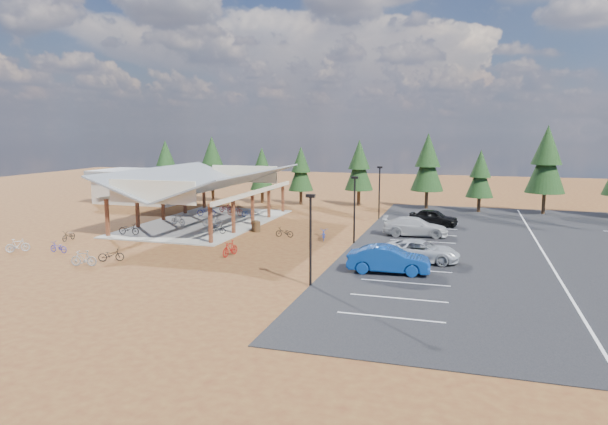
# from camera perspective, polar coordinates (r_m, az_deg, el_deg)

# --- Properties ---
(ground) EXTENTS (140.00, 140.00, 0.00)m
(ground) POSITION_cam_1_polar(r_m,az_deg,el_deg) (41.17, -2.13, -3.38)
(ground) COLOR #5D2D18
(ground) RESTS_ON ground
(asphalt_lot) EXTENTS (27.00, 44.00, 0.04)m
(asphalt_lot) POSITION_cam_1_polar(r_m,az_deg,el_deg) (42.29, 23.82, -3.77)
(asphalt_lot) COLOR black
(asphalt_lot) RESTS_ON ground
(concrete_pad) EXTENTS (10.60, 18.60, 0.10)m
(concrete_pad) POSITION_cam_1_polar(r_m,az_deg,el_deg) (51.37, -10.17, -1.04)
(concrete_pad) COLOR gray
(concrete_pad) RESTS_ON ground
(bike_pavilion) EXTENTS (11.65, 19.40, 4.97)m
(bike_pavilion) POSITION_cam_1_polar(r_m,az_deg,el_deg) (50.88, -10.29, 3.15)
(bike_pavilion) COLOR #532717
(bike_pavilion) RESTS_ON concrete_pad
(outbuilding) EXTENTS (11.00, 7.00, 3.90)m
(outbuilding) POSITION_cam_1_polar(r_m,az_deg,el_deg) (67.57, -16.60, 2.73)
(outbuilding) COLOR #ADA593
(outbuilding) RESTS_ON ground
(lamp_post_0) EXTENTS (0.50, 0.25, 5.14)m
(lamp_post_0) POSITION_cam_1_polar(r_m,az_deg,el_deg) (29.76, 0.69, -2.20)
(lamp_post_0) COLOR black
(lamp_post_0) RESTS_ON ground
(lamp_post_1) EXTENTS (0.50, 0.25, 5.14)m
(lamp_post_1) POSITION_cam_1_polar(r_m,az_deg,el_deg) (41.27, 5.33, 0.81)
(lamp_post_1) COLOR black
(lamp_post_1) RESTS_ON ground
(lamp_post_2) EXTENTS (0.50, 0.25, 5.14)m
(lamp_post_2) POSITION_cam_1_polar(r_m,az_deg,el_deg) (53.00, 7.94, 2.50)
(lamp_post_2) COLOR black
(lamp_post_2) RESTS_ON ground
(trash_bin_0) EXTENTS (0.60, 0.60, 0.90)m
(trash_bin_0) POSITION_cam_1_polar(r_m,az_deg,el_deg) (46.62, -5.17, -1.42)
(trash_bin_0) COLOR #432D18
(trash_bin_0) RESTS_ON ground
(trash_bin_1) EXTENTS (0.60, 0.60, 0.90)m
(trash_bin_1) POSITION_cam_1_polar(r_m,az_deg,el_deg) (46.22, -4.98, -1.51)
(trash_bin_1) COLOR #432D18
(trash_bin_1) RESTS_ON ground
(pine_0) EXTENTS (3.15, 3.15, 7.34)m
(pine_0) POSITION_cam_1_polar(r_m,az_deg,el_deg) (71.27, -14.35, 5.09)
(pine_0) COLOR #382314
(pine_0) RESTS_ON ground
(pine_1) EXTENTS (3.38, 3.38, 7.88)m
(pine_1) POSITION_cam_1_polar(r_m,az_deg,el_deg) (67.00, -9.65, 5.31)
(pine_1) COLOR #382314
(pine_1) RESTS_ON ground
(pine_2) EXTENTS (2.83, 2.83, 6.59)m
(pine_2) POSITION_cam_1_polar(r_m,az_deg,el_deg) (64.45, -4.45, 4.57)
(pine_2) COLOR #382314
(pine_2) RESTS_ON ground
(pine_3) EXTENTS (2.90, 2.90, 6.74)m
(pine_3) POSITION_cam_1_polar(r_m,az_deg,el_deg) (62.85, -0.33, 4.58)
(pine_3) COLOR #382314
(pine_3) RESTS_ON ground
(pine_4) EXTENTS (3.23, 3.23, 7.53)m
(pine_4) POSITION_cam_1_polar(r_m,az_deg,el_deg) (61.96, 5.83, 4.92)
(pine_4) COLOR #382314
(pine_4) RESTS_ON ground
(pine_5) EXTENTS (3.56, 3.56, 8.29)m
(pine_5) POSITION_cam_1_polar(r_m,az_deg,el_deg) (60.76, 12.89, 5.12)
(pine_5) COLOR #382314
(pine_5) RESTS_ON ground
(pine_6) EXTENTS (2.83, 2.83, 6.59)m
(pine_6) POSITION_cam_1_polar(r_m,az_deg,el_deg) (59.79, 18.06, 3.85)
(pine_6) COLOR #382314
(pine_6) RESTS_ON ground
(pine_7) EXTENTS (3.92, 3.92, 9.13)m
(pine_7) POSITION_cam_1_polar(r_m,az_deg,el_deg) (60.62, 24.16, 5.06)
(pine_7) COLOR #382314
(pine_7) RESTS_ON ground
(bike_0) EXTENTS (1.83, 0.73, 0.94)m
(bike_0) POSITION_cam_1_polar(r_m,az_deg,el_deg) (46.59, -17.95, -1.67)
(bike_0) COLOR black
(bike_0) RESTS_ON concrete_pad
(bike_1) EXTENTS (1.72, 0.90, 0.99)m
(bike_1) POSITION_cam_1_polar(r_m,az_deg,el_deg) (50.04, -13.12, -0.75)
(bike_1) COLOR gray
(bike_1) RESTS_ON concrete_pad
(bike_2) EXTENTS (1.94, 1.13, 0.97)m
(bike_2) POSITION_cam_1_polar(r_m,az_deg,el_deg) (54.97, -10.24, 0.15)
(bike_2) COLOR navy
(bike_2) RESTS_ON concrete_pad
(bike_3) EXTENTS (1.54, 0.55, 0.91)m
(bike_3) POSITION_cam_1_polar(r_m,az_deg,el_deg) (57.13, -8.25, 0.49)
(bike_3) COLOR maroon
(bike_3) RESTS_ON concrete_pad
(bike_4) EXTENTS (1.59, 0.83, 0.80)m
(bike_4) POSITION_cam_1_polar(r_m,az_deg,el_deg) (45.35, -9.18, -1.72)
(bike_4) COLOR black
(bike_4) RESTS_ON concrete_pad
(bike_5) EXTENTS (1.84, 1.00, 1.06)m
(bike_5) POSITION_cam_1_polar(r_m,az_deg,el_deg) (48.78, -9.64, -0.85)
(bike_5) COLOR #A1A4A9
(bike_5) RESTS_ON concrete_pad
(bike_6) EXTENTS (1.78, 1.13, 0.88)m
(bike_6) POSITION_cam_1_polar(r_m,az_deg,el_deg) (53.32, -5.89, -0.06)
(bike_6) COLOR #153B94
(bike_6) RESTS_ON concrete_pad
(bike_7) EXTENTS (1.67, 0.59, 0.98)m
(bike_7) POSITION_cam_1_polar(r_m,az_deg,el_deg) (54.77, -7.26, 0.20)
(bike_7) COLOR maroon
(bike_7) RESTS_ON concrete_pad
(bike_8) EXTENTS (0.66, 1.56, 0.80)m
(bike_8) POSITION_cam_1_polar(r_m,az_deg,el_deg) (46.36, -23.52, -2.24)
(bike_8) COLOR black
(bike_8) RESTS_ON ground
(bike_9) EXTENTS (1.45, 1.42, 0.95)m
(bike_9) POSITION_cam_1_polar(r_m,az_deg,el_deg) (43.59, -27.92, -3.08)
(bike_9) COLOR #9FA1A8
(bike_9) RESTS_ON ground
(bike_10) EXTENTS (1.56, 0.69, 0.79)m
(bike_10) POSITION_cam_1_polar(r_m,az_deg,el_deg) (42.10, -24.45, -3.34)
(bike_10) COLOR #2120A1
(bike_10) RESTS_ON ground
(bike_11) EXTENTS (0.79, 1.83, 1.06)m
(bike_11) POSITION_cam_1_polar(r_m,az_deg,el_deg) (37.65, -7.78, -3.77)
(bike_11) COLOR #9D0C0A
(bike_11) RESTS_ON ground
(bike_12) EXTENTS (1.73, 1.26, 0.87)m
(bike_12) POSITION_cam_1_polar(r_m,az_deg,el_deg) (38.05, -19.64, -4.22)
(bike_12) COLOR black
(bike_12) RESTS_ON ground
(bike_13) EXTENTS (1.76, 0.84, 1.02)m
(bike_13) POSITION_cam_1_polar(r_m,az_deg,el_deg) (37.29, -22.18, -4.50)
(bike_13) COLOR gray
(bike_13) RESTS_ON ground
(bike_14) EXTENTS (1.14, 1.98, 0.98)m
(bike_14) POSITION_cam_1_polar(r_m,az_deg,el_deg) (42.83, 2.09, -2.24)
(bike_14) COLOR navy
(bike_14) RESTS_ON ground
(bike_16) EXTENTS (1.55, 0.62, 0.80)m
(bike_16) POSITION_cam_1_polar(r_m,az_deg,el_deg) (43.88, -2.07, -2.10)
(bike_16) COLOR black
(bike_16) RESTS_ON ground
(car_1) EXTENTS (5.05, 2.03, 1.63)m
(car_1) POSITION_cam_1_polar(r_m,az_deg,el_deg) (33.20, 8.90, -4.90)
(car_1) COLOR navy
(car_1) RESTS_ON asphalt_lot
(car_2) EXTENTS (5.12, 2.48, 1.40)m
(car_2) POSITION_cam_1_polar(r_m,az_deg,el_deg) (36.42, 12.19, -3.97)
(car_2) COLOR #B4B6BC
(car_2) RESTS_ON asphalt_lot
(car_3) EXTENTS (5.40, 2.51, 1.53)m
(car_3) POSITION_cam_1_polar(r_m,az_deg,el_deg) (45.06, 11.62, -1.46)
(car_3) COLOR #B5B5B5
(car_3) RESTS_ON asphalt_lot
(car_4) EXTENTS (4.55, 2.46, 1.47)m
(car_4) POSITION_cam_1_polar(r_m,az_deg,el_deg) (50.38, 13.47, -0.50)
(car_4) COLOR black
(car_4) RESTS_ON asphalt_lot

